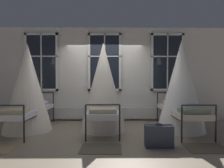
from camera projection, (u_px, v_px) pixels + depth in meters
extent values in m
plane|color=gray|center=(103.00, 130.00, 4.94)|extent=(19.72, 19.72, 0.00)
cube|color=silver|center=(105.00, 74.00, 6.14)|extent=(8.69, 0.10, 3.07)
cube|color=black|center=(41.00, 62.00, 6.00)|extent=(1.08, 0.02, 1.89)
cube|color=silver|center=(42.00, 90.00, 6.02)|extent=(1.08, 0.06, 0.07)
cube|color=silver|center=(41.00, 34.00, 5.98)|extent=(1.08, 0.06, 0.07)
cube|color=silver|center=(26.00, 62.00, 5.99)|extent=(0.07, 0.06, 1.89)
cube|color=silver|center=(57.00, 62.00, 6.00)|extent=(0.07, 0.06, 1.89)
cube|color=silver|center=(41.00, 62.00, 6.00)|extent=(0.04, 0.06, 1.89)
cube|color=silver|center=(41.00, 56.00, 5.99)|extent=(1.08, 0.06, 0.04)
cube|color=black|center=(105.00, 62.00, 6.02)|extent=(1.08, 0.02, 1.89)
cube|color=silver|center=(105.00, 90.00, 6.04)|extent=(1.08, 0.06, 0.07)
cube|color=silver|center=(105.00, 34.00, 6.00)|extent=(1.08, 0.06, 0.07)
cube|color=silver|center=(89.00, 62.00, 6.01)|extent=(0.07, 0.06, 1.89)
cube|color=silver|center=(120.00, 62.00, 6.03)|extent=(0.07, 0.06, 1.89)
cube|color=silver|center=(105.00, 62.00, 6.02)|extent=(0.04, 0.06, 1.89)
cube|color=silver|center=(105.00, 56.00, 6.02)|extent=(1.08, 0.06, 0.04)
cube|color=black|center=(167.00, 62.00, 6.04)|extent=(1.08, 0.02, 1.89)
cube|color=silver|center=(167.00, 90.00, 6.06)|extent=(1.08, 0.06, 0.07)
cube|color=silver|center=(168.00, 34.00, 6.02)|extent=(1.08, 0.06, 0.07)
cube|color=silver|center=(152.00, 62.00, 6.04)|extent=(0.07, 0.06, 1.89)
cube|color=silver|center=(183.00, 62.00, 6.05)|extent=(0.07, 0.06, 1.89)
cube|color=silver|center=(167.00, 62.00, 6.04)|extent=(0.04, 0.06, 1.89)
cube|color=silver|center=(167.00, 56.00, 6.04)|extent=(1.08, 0.06, 0.04)
cube|color=silver|center=(105.00, 113.00, 6.04)|extent=(4.74, 0.10, 0.36)
cylinder|color=black|center=(30.00, 107.00, 5.88)|extent=(0.04, 0.04, 0.93)
cylinder|color=black|center=(53.00, 107.00, 5.88)|extent=(0.04, 0.04, 0.93)
cylinder|color=black|center=(24.00, 124.00, 3.91)|extent=(0.04, 0.04, 0.80)
cylinder|color=black|center=(14.00, 113.00, 4.89)|extent=(0.05, 1.96, 0.03)
cylinder|color=black|center=(42.00, 113.00, 4.89)|extent=(0.05, 1.96, 0.03)
cylinder|color=black|center=(42.00, 93.00, 5.86)|extent=(0.74, 0.04, 0.03)
cylinder|color=black|center=(6.00, 105.00, 3.90)|extent=(0.74, 0.04, 0.03)
cube|color=silver|center=(28.00, 111.00, 4.89)|extent=(0.78, 1.99, 0.13)
ellipsoid|color=silver|center=(39.00, 102.00, 5.63)|extent=(0.58, 0.41, 0.14)
cube|color=tan|center=(13.00, 111.00, 4.17)|extent=(0.62, 0.37, 0.10)
cone|color=silver|center=(27.00, 87.00, 4.88)|extent=(1.26, 1.26, 2.33)
cylinder|color=black|center=(92.00, 107.00, 5.94)|extent=(0.04, 0.04, 0.93)
cylinder|color=black|center=(115.00, 107.00, 5.97)|extent=(0.04, 0.04, 0.93)
cylinder|color=black|center=(86.00, 123.00, 3.98)|extent=(0.04, 0.04, 0.80)
cylinder|color=black|center=(120.00, 123.00, 4.01)|extent=(0.04, 0.04, 0.80)
cylinder|color=black|center=(90.00, 113.00, 4.96)|extent=(0.08, 1.96, 0.03)
cylinder|color=black|center=(117.00, 113.00, 4.99)|extent=(0.08, 1.96, 0.03)
cylinder|color=black|center=(104.00, 92.00, 5.95)|extent=(0.74, 0.05, 0.03)
cylinder|color=black|center=(103.00, 105.00, 3.99)|extent=(0.74, 0.05, 0.03)
cube|color=silver|center=(103.00, 110.00, 4.97)|extent=(0.81, 2.00, 0.13)
ellipsoid|color=silver|center=(104.00, 102.00, 5.71)|extent=(0.58, 0.41, 0.14)
cube|color=tan|center=(103.00, 111.00, 4.25)|extent=(0.62, 0.37, 0.10)
cone|color=silver|center=(103.00, 86.00, 4.96)|extent=(1.26, 1.26, 2.34)
cylinder|color=black|center=(157.00, 107.00, 5.90)|extent=(0.04, 0.04, 0.93)
cylinder|color=black|center=(180.00, 107.00, 5.91)|extent=(0.04, 0.04, 0.93)
cylinder|color=black|center=(182.00, 124.00, 3.93)|extent=(0.04, 0.04, 0.80)
cylinder|color=black|center=(216.00, 124.00, 3.95)|extent=(0.04, 0.04, 0.80)
cylinder|color=black|center=(167.00, 113.00, 4.91)|extent=(0.05, 1.96, 0.03)
cylinder|color=black|center=(195.00, 113.00, 4.93)|extent=(0.05, 1.96, 0.03)
cylinder|color=black|center=(169.00, 93.00, 5.89)|extent=(0.74, 0.04, 0.03)
cylinder|color=black|center=(199.00, 105.00, 3.93)|extent=(0.74, 0.04, 0.03)
cube|color=beige|center=(181.00, 111.00, 4.92)|extent=(0.77, 1.99, 0.13)
ellipsoid|color=#B7B2A3|center=(171.00, 102.00, 5.66)|extent=(0.58, 0.40, 0.14)
cube|color=slate|center=(193.00, 111.00, 4.19)|extent=(0.62, 0.36, 0.10)
cone|color=white|center=(181.00, 85.00, 4.90)|extent=(1.26, 1.26, 2.41)
cube|color=brown|center=(101.00, 149.00, 3.58)|extent=(0.82, 0.59, 0.01)
cube|color=brown|center=(206.00, 148.00, 3.60)|extent=(0.81, 0.58, 0.01)
cube|color=#2D3342|center=(159.00, 136.00, 3.68)|extent=(0.57, 0.22, 0.44)
cube|color=tan|center=(158.00, 134.00, 3.78)|extent=(0.50, 0.03, 0.03)
torus|color=#2D3342|center=(159.00, 124.00, 3.67)|extent=(0.15, 0.15, 0.02)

